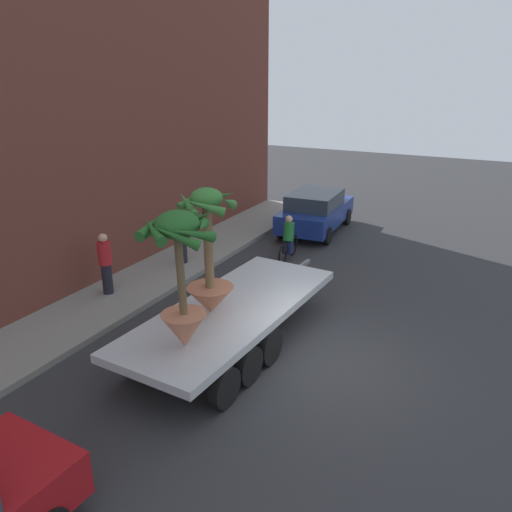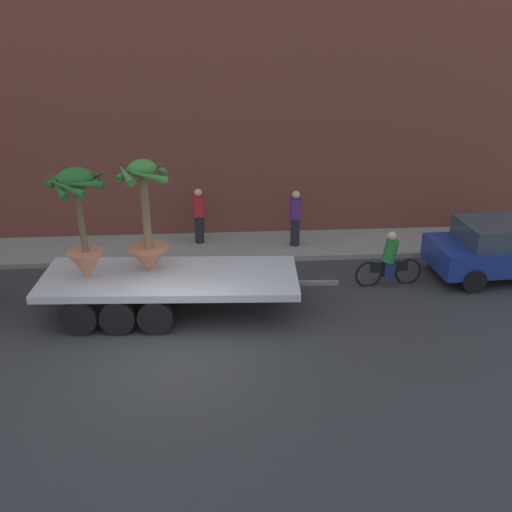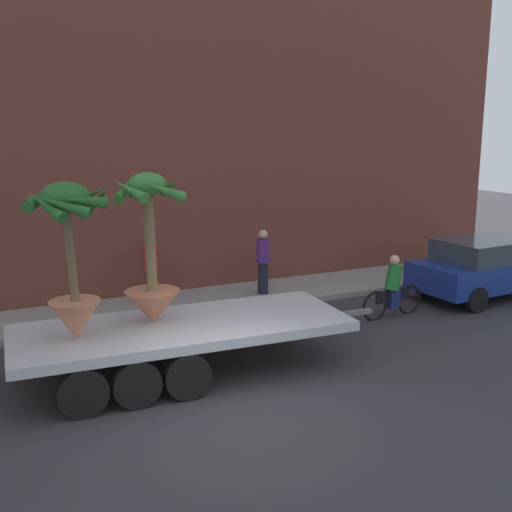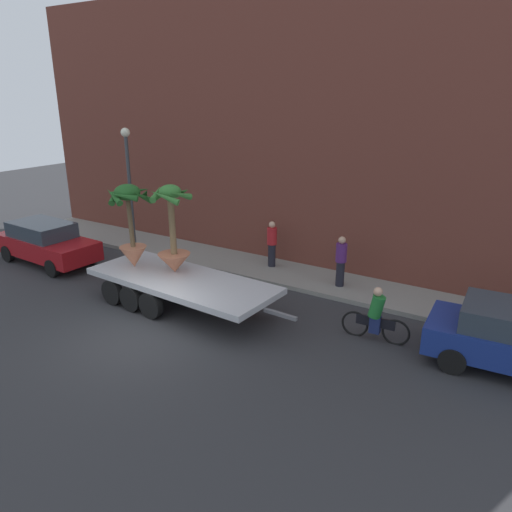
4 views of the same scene
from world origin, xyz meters
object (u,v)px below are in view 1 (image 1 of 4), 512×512
(pedestrian_near_gate, at_px, (182,236))
(parked_car, at_px, (316,211))
(flatbed_trailer, at_px, (226,319))
(potted_palm_middle, at_px, (209,264))
(potted_palm_rear, at_px, (180,276))
(cyclist, at_px, (289,240))
(pedestrian_far_left, at_px, (105,263))

(pedestrian_near_gate, bearing_deg, parked_car, -23.19)
(pedestrian_near_gate, bearing_deg, flatbed_trailer, -134.59)
(flatbed_trailer, bearing_deg, potted_palm_middle, 133.12)
(potted_palm_middle, xyz_separation_m, pedestrian_near_gate, (4.02, 3.60, -1.06))
(potted_palm_rear, bearing_deg, cyclist, 8.98)
(potted_palm_rear, xyz_separation_m, pedestrian_near_gate, (5.45, 3.91, -1.38))
(flatbed_trailer, bearing_deg, cyclist, 10.84)
(flatbed_trailer, distance_m, cyclist, 6.05)
(potted_palm_middle, height_order, pedestrian_far_left, potted_palm_middle)
(pedestrian_near_gate, xyz_separation_m, pedestrian_far_left, (-2.89, 0.45, 0.00))
(potted_palm_rear, distance_m, pedestrian_near_gate, 6.85)
(potted_palm_rear, distance_m, parked_car, 11.18)
(pedestrian_far_left, bearing_deg, potted_palm_middle, -105.57)
(flatbed_trailer, relative_size, potted_palm_middle, 2.60)
(potted_palm_middle, distance_m, pedestrian_far_left, 4.34)
(cyclist, height_order, pedestrian_far_left, pedestrian_far_left)
(parked_car, distance_m, pedestrian_near_gate, 6.00)
(parked_car, bearing_deg, pedestrian_far_left, 161.50)
(pedestrian_near_gate, bearing_deg, potted_palm_middle, -138.15)
(parked_car, relative_size, pedestrian_near_gate, 2.55)
(flatbed_trailer, xyz_separation_m, pedestrian_near_gate, (3.79, 3.85, 0.28))
(flatbed_trailer, height_order, cyclist, cyclist)
(pedestrian_near_gate, bearing_deg, potted_palm_rear, -144.32)
(flatbed_trailer, xyz_separation_m, potted_palm_middle, (-0.23, 0.24, 1.34))
(pedestrian_near_gate, bearing_deg, cyclist, -51.60)
(flatbed_trailer, xyz_separation_m, parked_car, (9.30, 1.49, 0.06))
(cyclist, xyz_separation_m, parked_car, (3.36, 0.35, 0.16))
(parked_car, distance_m, pedestrian_far_left, 8.86)
(cyclist, bearing_deg, potted_palm_middle, -171.77)
(potted_palm_rear, height_order, pedestrian_far_left, potted_palm_rear)
(parked_car, bearing_deg, potted_palm_rear, -171.95)
(parked_car, relative_size, pedestrian_far_left, 2.55)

